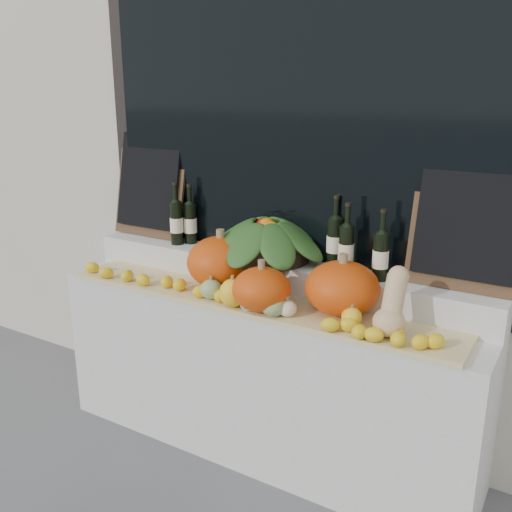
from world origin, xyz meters
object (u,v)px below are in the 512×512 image
at_px(produce_bowl, 267,239).
at_px(pumpkin_left, 221,262).
at_px(butternut_squash, 392,307).
at_px(wine_bottle_tall, 335,241).
at_px(pumpkin_right, 342,288).

bearing_deg(produce_bowl, pumpkin_left, -136.20).
height_order(butternut_squash, wine_bottle_tall, wine_bottle_tall).
distance_m(butternut_squash, produce_bowl, 0.84).
distance_m(pumpkin_left, butternut_squash, 0.97).
bearing_deg(wine_bottle_tall, butternut_squash, -40.75).
xyz_separation_m(pumpkin_left, pumpkin_right, (0.69, -0.02, -0.01)).
relative_size(pumpkin_left, pumpkin_right, 1.03).
height_order(produce_bowl, wine_bottle_tall, wine_bottle_tall).
distance_m(pumpkin_right, produce_bowl, 0.56).
bearing_deg(produce_bowl, wine_bottle_tall, 13.23).
xyz_separation_m(pumpkin_left, wine_bottle_tall, (0.53, 0.25, 0.13)).
relative_size(pumpkin_left, butternut_squash, 1.24).
bearing_deg(pumpkin_left, pumpkin_right, -1.46).
distance_m(pumpkin_left, produce_bowl, 0.27).
xyz_separation_m(butternut_squash, produce_bowl, (-0.78, 0.29, 0.12)).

